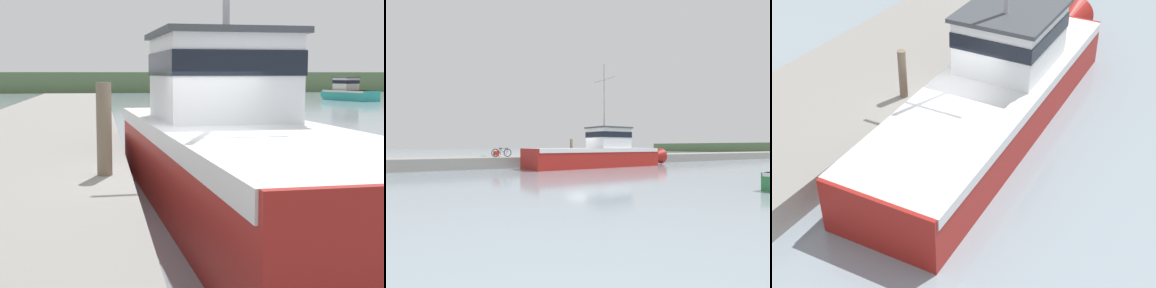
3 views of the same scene
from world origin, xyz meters
TOP-DOWN VIEW (x-y plane):
  - ground_plane at (0.00, 0.00)m, footprint 320.00×320.00m
  - dock_pier at (-3.66, 0.00)m, footprint 4.99×80.00m
  - fishing_boat_main at (0.81, 1.40)m, footprint 3.74×13.85m
  - mooring_post at (-1.59, -0.07)m, footprint 0.24×0.24m

SIDE VIEW (x-z plane):
  - ground_plane at x=0.00m, z-range 0.00..0.00m
  - dock_pier at x=-3.66m, z-range 0.00..0.83m
  - fishing_boat_main at x=0.81m, z-range -3.12..5.48m
  - mooring_post at x=-1.59m, z-range 0.83..2.33m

